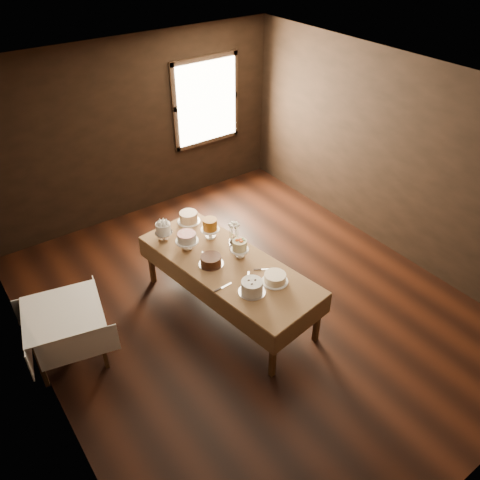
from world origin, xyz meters
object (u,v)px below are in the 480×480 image
object	(u,v)px
display_table	(228,267)
cake_server_b	(267,269)
cake_speckled	(189,217)
cake_server_e	(226,285)
cake_flowers	(240,249)
cake_meringue	(164,232)
cake_server_d	(230,242)
cake_server_a	(248,275)
side_table	(63,317)
cake_chocolate	(211,261)
cake_caramel	(210,229)
flower_vase	(234,241)
cake_swirl	(252,287)
cake_cream	(275,278)
cake_server_c	(206,254)
cake_lattice	(187,241)

from	to	relation	value
display_table	cake_server_b	distance (m)	0.49
cake_speckled	cake_server_b	size ratio (longest dim) A/B	1.29
cake_server_e	cake_flowers	bearing A→B (deg)	35.68
cake_meringue	cake_server_d	world-z (taller)	cake_meringue
cake_server_b	cake_server_e	distance (m)	0.57
cake_server_a	cake_server_d	xyz separation A→B (m)	(0.20, 0.67, 0.00)
side_table	cake_chocolate	bearing A→B (deg)	-10.24
cake_server_d	display_table	bearing A→B (deg)	175.50
cake_caramel	cake_chocolate	world-z (taller)	cake_caramel
side_table	flower_vase	xyz separation A→B (m)	(2.19, -0.14, 0.19)
cake_swirl	cake_cream	distance (m)	0.32
cake_cream	cake_server_a	world-z (taller)	cake_cream
display_table	cake_chocolate	bearing A→B (deg)	151.64
cake_meringue	cake_cream	world-z (taller)	cake_meringue
cake_cream	cake_speckled	bearing A→B (deg)	95.43
cake_cream	flower_vase	distance (m)	0.87
cake_server_d	cake_swirl	bearing A→B (deg)	-166.65
side_table	cake_cream	distance (m)	2.38
cake_speckled	side_table	bearing A→B (deg)	-162.00
cake_server_a	cake_server_d	size ratio (longest dim) A/B	1.00
cake_flowers	cake_server_e	bearing A→B (deg)	-140.94
cake_chocolate	cake_server_a	distance (m)	0.49
cake_flowers	cake_server_c	distance (m)	0.43
cake_swirl	cake_chocolate	bearing A→B (deg)	98.06
cake_meringue	cake_chocolate	distance (m)	0.83
display_table	cake_chocolate	world-z (taller)	cake_chocolate
side_table	cake_meringue	bearing A→B (deg)	17.71
cake_server_b	cake_server_d	world-z (taller)	same
cake_chocolate	cake_server_d	bearing A→B (deg)	28.03
cake_flowers	cake_swirl	distance (m)	0.69
cake_server_b	flower_vase	bearing A→B (deg)	123.17
cake_flowers	flower_vase	xyz separation A→B (m)	(0.08, 0.23, -0.04)
cake_chocolate	cake_cream	bearing A→B (deg)	-58.92
cake_server_c	cake_server_b	bearing A→B (deg)	-150.54
cake_caramel	cake_lattice	bearing A→B (deg)	-175.78
cake_server_a	cake_cream	bearing A→B (deg)	-102.16
side_table	cake_lattice	distance (m)	1.69
cake_chocolate	cake_cream	world-z (taller)	cake_chocolate
side_table	cake_server_e	distance (m)	1.82
cake_chocolate	flower_vase	distance (m)	0.49
cake_server_b	cake_lattice	bearing A→B (deg)	150.79
cake_meringue	display_table	bearing A→B (deg)	-67.03
cake_meringue	cake_chocolate	world-z (taller)	cake_meringue
cake_speckled	cake_server_d	bearing A→B (deg)	-76.32
cake_speckled	cake_server_b	world-z (taller)	cake_speckled
cake_server_c	cake_chocolate	bearing A→B (deg)	162.41
cake_server_c	cake_cream	bearing A→B (deg)	-161.46
cake_speckled	cake_server_e	distance (m)	1.43
cake_swirl	cake_server_b	bearing A→B (deg)	28.96
cake_flowers	cake_server_a	bearing A→B (deg)	-111.08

